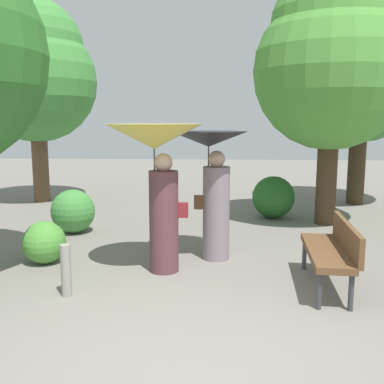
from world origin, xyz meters
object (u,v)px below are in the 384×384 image
object	(u,v)px
path_marker_post	(66,270)
tree_near_right	(332,58)
person_right	(212,172)
park_bench	(333,248)
person_left	(157,162)
tree_mid_right	(363,64)
tree_near_left	(35,71)

from	to	relation	value
path_marker_post	tree_near_right	bearing A→B (deg)	45.26
person_right	park_bench	world-z (taller)	person_right
person_right	park_bench	size ratio (longest dim) A/B	1.24
person_left	tree_near_right	bearing A→B (deg)	-44.78
tree_mid_right	path_marker_post	xyz separation A→B (m)	(-5.20, -6.22, -3.06)
person_left	park_bench	distance (m)	2.50
tree_mid_right	person_left	bearing A→B (deg)	-128.76
tree_near_left	tree_near_right	world-z (taller)	tree_near_left
park_bench	tree_mid_right	bearing A→B (deg)	164.97
person_right	tree_mid_right	world-z (taller)	tree_mid_right
person_right	tree_near_left	bearing A→B (deg)	43.95
tree_near_left	tree_mid_right	world-z (taller)	tree_mid_right
person_right	tree_near_left	distance (m)	6.61
park_bench	path_marker_post	bearing A→B (deg)	-78.10
tree_near_right	tree_mid_right	size ratio (longest dim) A/B	0.95
path_marker_post	park_bench	bearing A→B (deg)	7.82
tree_mid_right	path_marker_post	bearing A→B (deg)	-129.90
tree_near_left	tree_mid_right	distance (m)	7.92
person_right	tree_near_right	world-z (taller)	tree_near_right
tree_near_right	person_left	bearing A→B (deg)	-134.47
park_bench	person_right	bearing A→B (deg)	-122.32
park_bench	tree_near_right	world-z (taller)	tree_near_right
tree_near_left	tree_mid_right	bearing A→B (deg)	1.03
person_left	tree_near_left	distance (m)	6.55
person_right	park_bench	xyz separation A→B (m)	(1.50, -1.11, -0.81)
person_right	person_left	bearing A→B (deg)	129.36
person_right	tree_mid_right	size ratio (longest dim) A/B	0.37
park_bench	tree_near_left	distance (m)	8.62
park_bench	tree_mid_right	distance (m)	6.75
tree_near_left	tree_near_right	distance (m)	6.98
person_left	path_marker_post	distance (m)	1.81
park_bench	tree_near_right	size ratio (longest dim) A/B	0.31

